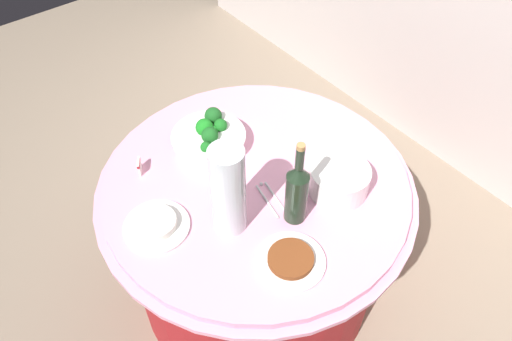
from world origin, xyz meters
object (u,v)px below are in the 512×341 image
at_px(broccoli_bowl, 209,138).
at_px(decorative_fruit_vase, 228,194).
at_px(serving_tongs, 271,198).
at_px(food_plate_rice, 156,225).
at_px(label_placard_front, 139,166).
at_px(food_plate_stir_fry, 291,260).
at_px(wine_bottle, 298,191).
at_px(plate_stack, 339,179).

distance_m(broccoli_bowl, decorative_fruit_vase, 0.40).
xyz_separation_m(serving_tongs, food_plate_rice, (-0.14, -0.37, 0.01)).
bearing_deg(broccoli_bowl, label_placard_front, -99.76).
bearing_deg(food_plate_stir_fry, broccoli_bowl, 170.20).
height_order(wine_bottle, decorative_fruit_vase, decorative_fruit_vase).
xyz_separation_m(plate_stack, food_plate_rice, (-0.25, -0.58, -0.03)).
height_order(wine_bottle, food_plate_rice, wine_bottle).
distance_m(plate_stack, label_placard_front, 0.71).
bearing_deg(label_placard_front, food_plate_rice, -18.13).
bearing_deg(decorative_fruit_vase, serving_tongs, 89.41).
bearing_deg(serving_tongs, food_plate_rice, -110.58).
height_order(decorative_fruit_vase, food_plate_rice, decorative_fruit_vase).
height_order(serving_tongs, label_placard_front, label_placard_front).
height_order(decorative_fruit_vase, label_placard_front, decorative_fruit_vase).
height_order(plate_stack, wine_bottle, wine_bottle).
relative_size(broccoli_bowl, plate_stack, 1.33).
bearing_deg(label_placard_front, plate_stack, 44.81).
relative_size(broccoli_bowl, wine_bottle, 0.83).
bearing_deg(wine_bottle, broccoli_bowl, -175.80).
distance_m(broccoli_bowl, food_plate_stir_fry, 0.59).
bearing_deg(decorative_fruit_vase, wine_bottle, 60.34).
relative_size(broccoli_bowl, serving_tongs, 1.67).
height_order(serving_tongs, food_plate_stir_fry, food_plate_stir_fry).
distance_m(serving_tongs, food_plate_stir_fry, 0.26).
distance_m(plate_stack, food_plate_stir_fry, 0.35).
distance_m(plate_stack, food_plate_rice, 0.64).
distance_m(wine_bottle, serving_tongs, 0.17).
bearing_deg(decorative_fruit_vase, broccoli_bowl, 155.34).
distance_m(wine_bottle, food_plate_rice, 0.48).
distance_m(food_plate_rice, label_placard_front, 0.27).
bearing_deg(serving_tongs, wine_bottle, 9.96).
bearing_deg(plate_stack, food_plate_rice, -113.18).
xyz_separation_m(food_plate_rice, label_placard_front, (-0.25, 0.08, 0.02)).
bearing_deg(plate_stack, serving_tongs, -117.50).
relative_size(serving_tongs, food_plate_rice, 0.76).
bearing_deg(serving_tongs, food_plate_stir_fry, -26.10).
xyz_separation_m(broccoli_bowl, food_plate_rice, (0.21, -0.36, -0.03)).
height_order(broccoli_bowl, serving_tongs, broccoli_bowl).
relative_size(decorative_fruit_vase, label_placard_front, 6.18).
height_order(wine_bottle, label_placard_front, wine_bottle).
relative_size(plate_stack, label_placard_front, 3.82).
bearing_deg(serving_tongs, plate_stack, 62.50).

